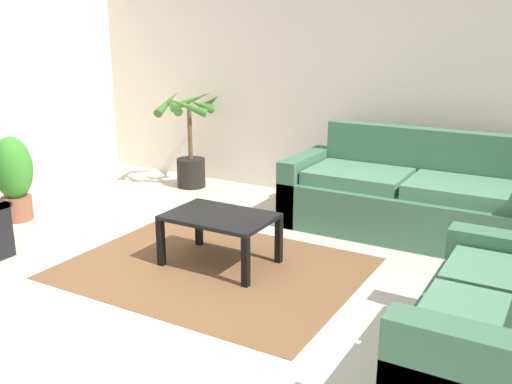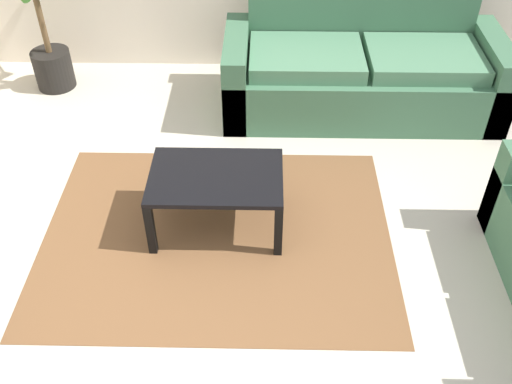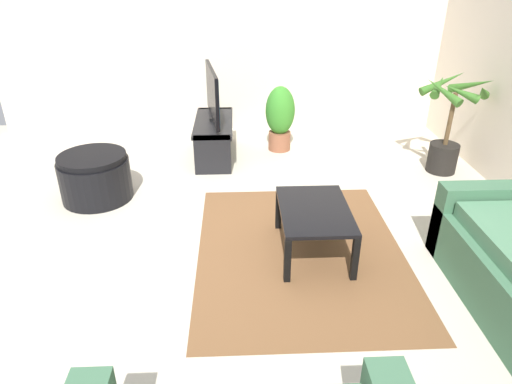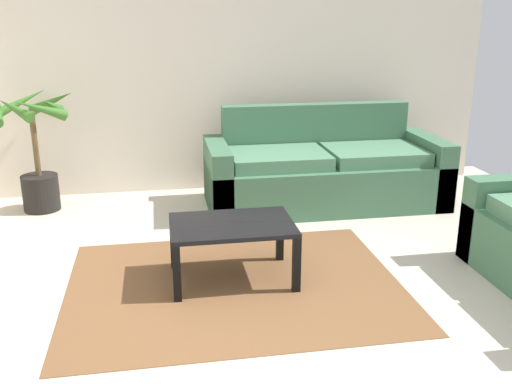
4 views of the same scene
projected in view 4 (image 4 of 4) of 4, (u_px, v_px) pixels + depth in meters
ground_plane at (236, 346)px, 3.12m from camera, size 6.60×6.60×0.00m
wall_back at (191, 55)px, 5.53m from camera, size 6.00×0.06×2.70m
couch_main at (324, 173)px, 5.37m from camera, size 2.19×0.90×0.90m
coffee_table at (232, 231)px, 3.81m from camera, size 0.82×0.56×0.41m
area_rug at (235, 285)px, 3.82m from camera, size 2.20×1.70×0.01m
potted_palm at (36, 155)px, 5.13m from camera, size 0.77×0.75×1.11m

